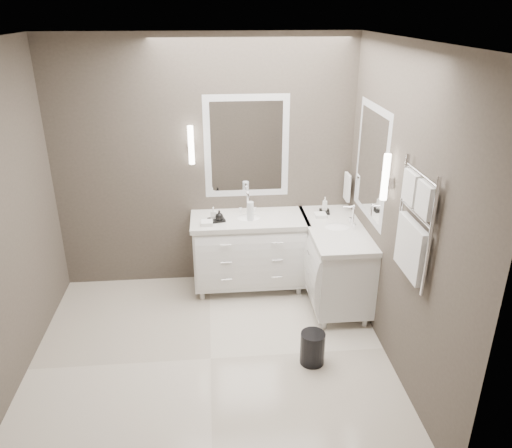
{
  "coord_description": "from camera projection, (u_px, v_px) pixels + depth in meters",
  "views": [
    {
      "loc": [
        0.07,
        -3.65,
        2.92
      ],
      "look_at": [
        0.48,
        0.7,
        1.0
      ],
      "focal_mm": 35.0,
      "sensor_mm": 36.0,
      "label": 1
    }
  ],
  "objects": [
    {
      "name": "wall_right",
      "position": [
        401.0,
        214.0,
        4.09
      ],
      "size": [
        0.01,
        3.0,
        2.7
      ],
      "primitive_type": "cube",
      "color": "#4B433C",
      "rests_on": "floor"
    },
    {
      "name": "water_bottle",
      "position": [
        250.0,
        211.0,
        5.21
      ],
      "size": [
        0.08,
        0.08,
        0.2
      ],
      "primitive_type": "cylinder",
      "rotation": [
        0.0,
        0.0,
        0.14
      ],
      "color": "silver",
      "rests_on": "vanity_back"
    },
    {
      "name": "floor",
      "position": [
        211.0,
        359.0,
        4.5
      ],
      "size": [
        3.2,
        3.0,
        0.01
      ],
      "primitive_type": "cube",
      "color": "beige",
      "rests_on": "ground"
    },
    {
      "name": "ceiling",
      "position": [
        196.0,
        40.0,
        3.41
      ],
      "size": [
        3.2,
        3.0,
        0.01
      ],
      "primitive_type": "cube",
      "color": "white",
      "rests_on": "wall_back"
    },
    {
      "name": "wall_back",
      "position": [
        205.0,
        166.0,
        5.33
      ],
      "size": [
        3.2,
        0.01,
        2.7
      ],
      "primitive_type": "cube",
      "color": "#4B433C",
      "rests_on": "floor"
    },
    {
      "name": "soap_bottle_b",
      "position": [
        219.0,
        215.0,
        5.17
      ],
      "size": [
        0.11,
        0.11,
        0.11
      ],
      "primitive_type": "imported",
      "rotation": [
        0.0,
        0.0,
        -0.41
      ],
      "color": "black",
      "rests_on": "amenity_tray_back"
    },
    {
      "name": "amenity_tray_right",
      "position": [
        324.0,
        212.0,
        5.44
      ],
      "size": [
        0.13,
        0.16,
        0.02
      ],
      "primitive_type": "cube",
      "rotation": [
        0.0,
        0.0,
        -0.15
      ],
      "color": "black",
      "rests_on": "vanity_right"
    },
    {
      "name": "towel_ladder",
      "position": [
        413.0,
        230.0,
        3.7
      ],
      "size": [
        0.06,
        0.58,
        0.9
      ],
      "color": "white",
      "rests_on": "wall_right"
    },
    {
      "name": "sconce_right",
      "position": [
        385.0,
        178.0,
        4.19
      ],
      "size": [
        0.06,
        0.06,
        0.4
      ],
      "color": "white",
      "rests_on": "wall_right"
    },
    {
      "name": "vanity_back",
      "position": [
        249.0,
        248.0,
        5.46
      ],
      "size": [
        1.24,
        0.59,
        0.97
      ],
      "color": "white",
      "rests_on": "floor"
    },
    {
      "name": "sconce_back",
      "position": [
        191.0,
        146.0,
        5.15
      ],
      "size": [
        0.06,
        0.06,
        0.4
      ],
      "color": "white",
      "rests_on": "wall_back"
    },
    {
      "name": "soap_bottle_c",
      "position": [
        325.0,
        204.0,
        5.4
      ],
      "size": [
        0.07,
        0.07,
        0.16
      ],
      "primitive_type": "imported",
      "rotation": [
        0.0,
        0.0,
        -0.24
      ],
      "color": "white",
      "rests_on": "amenity_tray_right"
    },
    {
      "name": "waste_bin",
      "position": [
        312.0,
        348.0,
        4.4
      ],
      "size": [
        0.29,
        0.29,
        0.3
      ],
      "primitive_type": "cylinder",
      "rotation": [
        0.0,
        0.0,
        -0.42
      ],
      "color": "black",
      "rests_on": "floor"
    },
    {
      "name": "amenity_tray_back",
      "position": [
        217.0,
        220.0,
        5.22
      ],
      "size": [
        0.19,
        0.16,
        0.03
      ],
      "primitive_type": "cube",
      "rotation": [
        0.0,
        0.0,
        0.24
      ],
      "color": "black",
      "rests_on": "vanity_back"
    },
    {
      "name": "mirror_back",
      "position": [
        247.0,
        147.0,
        5.27
      ],
      "size": [
        0.9,
        0.02,
        1.1
      ],
      "color": "white",
      "rests_on": "wall_back"
    },
    {
      "name": "mirror_right",
      "position": [
        371.0,
        163.0,
        4.74
      ],
      "size": [
        0.02,
        0.9,
        1.1
      ],
      "color": "white",
      "rests_on": "wall_right"
    },
    {
      "name": "wall_front",
      "position": [
        204.0,
        336.0,
        2.58
      ],
      "size": [
        3.2,
        0.01,
        2.7
      ],
      "primitive_type": "cube",
      "color": "#4B433C",
      "rests_on": "floor"
    },
    {
      "name": "towel_bar_corner",
      "position": [
        347.0,
        187.0,
        5.42
      ],
      "size": [
        0.03,
        0.22,
        0.3
      ],
      "color": "white",
      "rests_on": "wall_right"
    },
    {
      "name": "vanity_right",
      "position": [
        335.0,
        258.0,
        5.24
      ],
      "size": [
        0.59,
        1.24,
        0.97
      ],
      "color": "white",
      "rests_on": "floor"
    },
    {
      "name": "soap_bottle_a",
      "position": [
        213.0,
        213.0,
        5.21
      ],
      "size": [
        0.06,
        0.07,
        0.12
      ],
      "primitive_type": "imported",
      "rotation": [
        0.0,
        0.0,
        -0.17
      ],
      "color": "white",
      "rests_on": "amenity_tray_back"
    }
  ]
}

